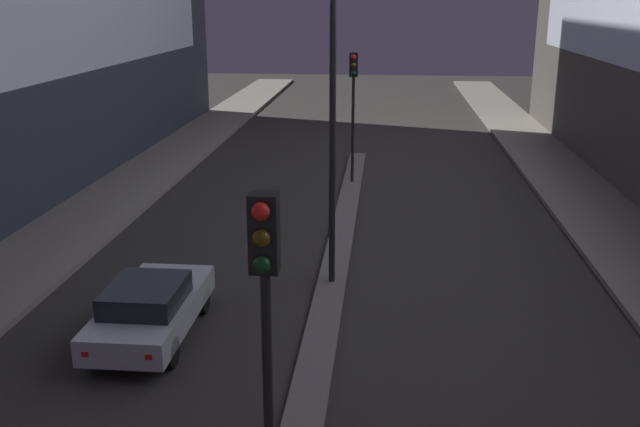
# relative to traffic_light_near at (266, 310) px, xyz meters

# --- Properties ---
(median_strip) EXTENTS (0.74, 28.90, 0.13)m
(median_strip) POSITION_rel_traffic_light_near_xyz_m (0.00, 11.11, -3.71)
(median_strip) COLOR #66605B
(median_strip) RESTS_ON ground
(traffic_light_near) EXTENTS (0.32, 0.42, 5.00)m
(traffic_light_near) POSITION_rel_traffic_light_near_xyz_m (0.00, 0.00, 0.00)
(traffic_light_near) COLOR black
(traffic_light_near) RESTS_ON median_strip
(traffic_light_mid) EXTENTS (0.32, 0.42, 5.00)m
(traffic_light_mid) POSITION_rel_traffic_light_near_xyz_m (0.00, 20.12, 0.00)
(traffic_light_mid) COLOR black
(traffic_light_mid) RESTS_ON median_strip
(street_lamp) EXTENTS (0.61, 0.61, 8.78)m
(street_lamp) POSITION_rel_traffic_light_near_xyz_m (0.00, 9.77, 2.75)
(street_lamp) COLOR black
(street_lamp) RESTS_ON median_strip
(car_left_lane) EXTENTS (1.78, 4.20, 1.35)m
(car_left_lane) POSITION_rel_traffic_light_near_xyz_m (-3.68, 6.48, -3.08)
(car_left_lane) COLOR #B2B2B7
(car_left_lane) RESTS_ON ground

